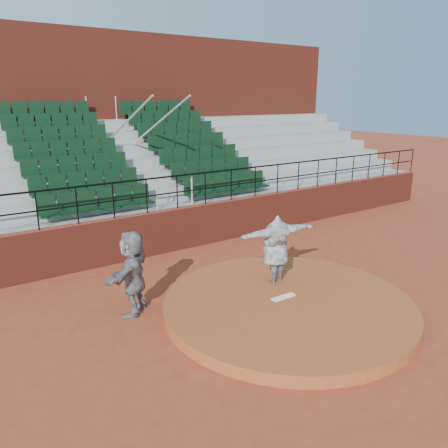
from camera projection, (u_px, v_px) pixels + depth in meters
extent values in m
plane|color=brown|center=(288.00, 310.00, 9.69)|extent=(90.00, 90.00, 0.00)
cylinder|color=#9C4B23|center=(288.00, 305.00, 9.66)|extent=(5.50, 5.50, 0.25)
cube|color=white|center=(283.00, 297.00, 9.74)|extent=(0.60, 0.15, 0.03)
cube|color=maroon|center=(178.00, 229.00, 13.47)|extent=(24.00, 0.30, 1.30)
cylinder|color=black|center=(177.00, 176.00, 13.01)|extent=(24.00, 0.05, 0.05)
cylinder|color=black|center=(177.00, 192.00, 13.15)|extent=(24.00, 0.04, 0.04)
cylinder|color=black|center=(37.00, 211.00, 10.98)|extent=(0.04, 0.04, 1.00)
cylinder|color=black|center=(77.00, 206.00, 11.52)|extent=(0.04, 0.04, 1.00)
cylinder|color=black|center=(113.00, 201.00, 12.06)|extent=(0.04, 0.04, 1.00)
cylinder|color=black|center=(147.00, 196.00, 12.61)|extent=(0.04, 0.04, 1.00)
cylinder|color=black|center=(177.00, 192.00, 13.15)|extent=(0.04, 0.04, 1.00)
cylinder|color=black|center=(205.00, 188.00, 13.69)|extent=(0.04, 0.04, 1.00)
cylinder|color=black|center=(231.00, 185.00, 14.24)|extent=(0.04, 0.04, 1.00)
cylinder|color=black|center=(255.00, 182.00, 14.78)|extent=(0.04, 0.04, 1.00)
cylinder|color=black|center=(278.00, 179.00, 15.32)|extent=(0.04, 0.04, 1.00)
cylinder|color=black|center=(298.00, 176.00, 15.87)|extent=(0.04, 0.04, 1.00)
cylinder|color=black|center=(318.00, 173.00, 16.41)|extent=(0.04, 0.04, 1.00)
cylinder|color=black|center=(336.00, 171.00, 16.95)|extent=(0.04, 0.04, 1.00)
cylinder|color=black|center=(353.00, 169.00, 17.49)|extent=(0.04, 0.04, 1.00)
cylinder|color=black|center=(369.00, 166.00, 18.04)|extent=(0.04, 0.04, 1.00)
cylinder|color=black|center=(384.00, 164.00, 18.58)|extent=(0.04, 0.04, 1.00)
cylinder|color=black|center=(398.00, 163.00, 19.12)|extent=(0.04, 0.04, 1.00)
cylinder|color=black|center=(412.00, 161.00, 19.67)|extent=(0.04, 0.04, 1.00)
cube|color=gray|center=(170.00, 224.00, 13.93)|extent=(24.00, 0.85, 1.30)
cube|color=black|center=(98.00, 203.00, 12.43)|extent=(3.30, 0.48, 0.72)
cube|color=black|center=(227.00, 185.00, 14.87)|extent=(3.30, 0.48, 0.72)
cube|color=gray|center=(158.00, 213.00, 14.54)|extent=(24.00, 0.85, 1.70)
cube|color=black|center=(87.00, 184.00, 12.99)|extent=(3.30, 0.48, 0.72)
cube|color=black|center=(214.00, 171.00, 15.44)|extent=(3.30, 0.48, 0.72)
cube|color=gray|center=(146.00, 202.00, 15.16)|extent=(24.00, 0.85, 2.10)
cube|color=black|center=(77.00, 167.00, 13.55)|extent=(3.30, 0.48, 0.72)
cube|color=black|center=(201.00, 157.00, 16.00)|extent=(3.30, 0.48, 0.72)
cube|color=gray|center=(136.00, 192.00, 15.78)|extent=(24.00, 0.85, 2.50)
cube|color=black|center=(68.00, 152.00, 14.11)|extent=(3.30, 0.48, 0.72)
cube|color=black|center=(189.00, 144.00, 16.56)|extent=(3.30, 0.48, 0.72)
cube|color=gray|center=(127.00, 183.00, 16.40)|extent=(24.00, 0.85, 2.90)
cube|color=black|center=(60.00, 137.00, 14.68)|extent=(3.30, 0.48, 0.72)
cube|color=black|center=(178.00, 132.00, 17.12)|extent=(3.30, 0.48, 0.72)
cube|color=gray|center=(118.00, 175.00, 17.01)|extent=(24.00, 0.85, 3.30)
cube|color=black|center=(52.00, 124.00, 15.24)|extent=(3.30, 0.48, 0.72)
cube|color=black|center=(168.00, 120.00, 17.68)|extent=(3.30, 0.48, 0.72)
cube|color=gray|center=(110.00, 167.00, 17.63)|extent=(24.00, 0.85, 3.70)
cube|color=black|center=(45.00, 111.00, 15.80)|extent=(3.30, 0.48, 0.72)
cube|color=black|center=(158.00, 110.00, 18.24)|extent=(3.30, 0.48, 0.72)
cylinder|color=silver|center=(116.00, 132.00, 14.85)|extent=(0.06, 5.97, 2.46)
cylinder|color=silver|center=(149.00, 131.00, 15.50)|extent=(0.06, 5.97, 2.46)
cube|color=maroon|center=(91.00, 122.00, 18.68)|extent=(24.00, 3.00, 7.10)
imported|color=black|center=(276.00, 249.00, 10.33)|extent=(2.11, 0.82, 1.68)
imported|color=black|center=(133.00, 272.00, 9.37)|extent=(1.63, 1.59, 1.86)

